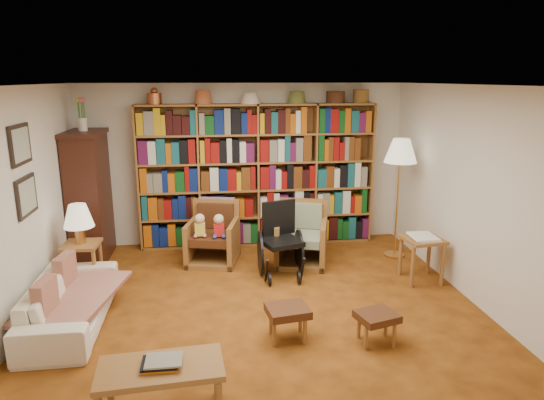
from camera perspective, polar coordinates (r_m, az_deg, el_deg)
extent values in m
plane|color=#954F16|center=(5.65, -1.27, -12.90)|extent=(5.00, 5.00, 0.00)
plane|color=white|center=(5.04, -1.43, 13.34)|extent=(5.00, 5.00, 0.00)
plane|color=silver|center=(7.64, -3.33, 4.18)|extent=(5.00, 0.00, 5.00)
plane|color=silver|center=(2.88, 4.03, -13.16)|extent=(5.00, 0.00, 5.00)
plane|color=silver|center=(5.54, -28.00, -1.32)|extent=(0.00, 5.00, 5.00)
plane|color=silver|center=(6.00, 23.15, 0.27)|extent=(0.00, 5.00, 5.00)
cube|color=olive|center=(7.53, -1.70, 2.88)|extent=(3.60, 0.30, 2.20)
cube|color=#3E1D11|center=(7.41, -20.66, 0.20)|extent=(0.45, 0.90, 1.80)
cube|color=#3E1D11|center=(7.26, -21.30, 7.34)|extent=(0.50, 0.95, 0.06)
cylinder|color=white|center=(7.25, -21.39, 8.28)|extent=(0.12, 0.12, 0.18)
cube|color=black|center=(5.70, -27.54, 5.80)|extent=(0.03, 0.52, 0.42)
cube|color=gray|center=(5.69, -27.39, 5.81)|extent=(0.01, 0.44, 0.34)
cube|color=black|center=(5.79, -26.92, 0.42)|extent=(0.03, 0.52, 0.42)
cube|color=gray|center=(5.78, -26.78, 0.42)|extent=(0.01, 0.44, 0.34)
imported|color=#F0E4CB|center=(5.71, -22.59, -10.91)|extent=(1.77, 0.71, 0.52)
cube|color=beige|center=(5.68, -22.14, -10.53)|extent=(1.01, 1.51, 0.04)
cube|color=maroon|center=(5.98, -23.13, -7.82)|extent=(0.17, 0.38, 0.37)
cube|color=maroon|center=(5.36, -25.11, -10.56)|extent=(0.15, 0.38, 0.37)
cube|color=olive|center=(6.50, -21.53, -4.92)|extent=(0.45, 0.45, 0.04)
cylinder|color=olive|center=(6.48, -23.21, -7.86)|extent=(0.05, 0.05, 0.54)
cylinder|color=olive|center=(6.39, -20.12, -7.87)|extent=(0.05, 0.05, 0.54)
cylinder|color=olive|center=(6.80, -22.42, -6.76)|extent=(0.05, 0.05, 0.54)
cylinder|color=olive|center=(6.71, -19.48, -6.75)|extent=(0.05, 0.05, 0.54)
cylinder|color=gold|center=(6.46, -21.63, -3.90)|extent=(0.12, 0.12, 0.20)
cone|color=beige|center=(6.39, -21.84, -1.73)|extent=(0.37, 0.37, 0.28)
cube|color=olive|center=(7.06, -6.93, -6.96)|extent=(0.82, 0.85, 0.08)
cube|color=olive|center=(6.98, -9.53, -5.00)|extent=(0.22, 0.71, 0.61)
cube|color=olive|center=(6.98, -4.46, -4.84)|extent=(0.22, 0.71, 0.61)
cube|color=olive|center=(7.24, -7.05, -3.19)|extent=(0.68, 0.23, 0.85)
cube|color=#512715|center=(6.92, -7.01, -4.41)|extent=(0.65, 0.70, 0.11)
cube|color=#512715|center=(7.12, -7.09, -1.82)|extent=(0.54, 0.21, 0.36)
cube|color=#C83568|center=(7.20, -7.11, -1.16)|extent=(0.53, 0.17, 0.38)
cube|color=olive|center=(6.99, 3.45, -7.12)|extent=(0.86, 0.88, 0.08)
cube|color=olive|center=(6.84, 0.90, -5.15)|extent=(0.26, 0.71, 0.62)
cube|color=olive|center=(6.96, 6.03, -4.90)|extent=(0.26, 0.71, 0.62)
cube|color=olive|center=(7.16, 3.02, -3.24)|extent=(0.69, 0.26, 0.87)
cube|color=#96A281|center=(6.84, 3.54, -4.50)|extent=(0.68, 0.73, 0.12)
cube|color=#96A281|center=(7.03, 3.14, -1.83)|extent=(0.55, 0.24, 0.37)
cube|color=black|center=(6.40, 1.07, -4.95)|extent=(0.60, 0.60, 0.06)
cube|color=black|center=(6.54, 0.79, -2.11)|extent=(0.47, 0.20, 0.48)
cylinder|color=black|center=(6.53, -1.37, -6.23)|extent=(0.03, 0.59, 0.59)
cylinder|color=black|center=(6.60, 3.21, -6.02)|extent=(0.03, 0.59, 0.59)
cylinder|color=black|center=(6.25, -0.29, -9.29)|extent=(0.03, 0.17, 0.17)
cylinder|color=black|center=(6.30, 3.19, -9.10)|extent=(0.03, 0.17, 0.17)
cylinder|color=gold|center=(7.48, 14.16, -6.27)|extent=(0.29, 0.29, 0.03)
cylinder|color=gold|center=(7.26, 14.50, -0.93)|extent=(0.03, 0.03, 1.47)
cone|color=beige|center=(7.10, 14.92, 5.64)|extent=(0.46, 0.46, 0.34)
cube|color=olive|center=(6.52, 17.30, -4.45)|extent=(0.52, 0.52, 0.04)
cylinder|color=olive|center=(6.37, 16.21, -7.59)|extent=(0.05, 0.05, 0.54)
cylinder|color=olive|center=(6.54, 19.42, -7.29)|extent=(0.05, 0.05, 0.54)
cylinder|color=olive|center=(6.71, 14.88, -6.38)|extent=(0.05, 0.05, 0.54)
cylinder|color=olive|center=(6.87, 17.96, -6.13)|extent=(0.05, 0.05, 0.54)
cube|color=white|center=(6.51, 17.33, -4.15)|extent=(0.34, 0.41, 0.03)
cube|color=#512715|center=(4.98, 1.86, -12.91)|extent=(0.46, 0.41, 0.08)
cylinder|color=olive|center=(4.93, 0.25, -15.46)|extent=(0.04, 0.04, 0.27)
cylinder|color=olive|center=(4.98, 3.89, -15.21)|extent=(0.04, 0.04, 0.27)
cylinder|color=olive|center=(5.15, -0.12, -14.12)|extent=(0.04, 0.04, 0.27)
cylinder|color=olive|center=(5.19, 3.35, -13.89)|extent=(0.04, 0.04, 0.27)
cube|color=#512715|center=(5.03, 12.25, -13.24)|extent=(0.45, 0.41, 0.08)
cylinder|color=olive|center=(4.97, 11.00, -15.65)|extent=(0.04, 0.04, 0.25)
cylinder|color=olive|center=(5.06, 14.16, -15.26)|extent=(0.04, 0.04, 0.25)
cylinder|color=olive|center=(5.16, 10.19, -14.43)|extent=(0.04, 0.04, 0.25)
cylinder|color=olive|center=(5.24, 13.24, -14.09)|extent=(0.04, 0.04, 0.25)
cube|color=olive|center=(4.04, -12.96, -18.76)|extent=(0.99, 0.55, 0.05)
cylinder|color=olive|center=(4.38, -18.56, -19.63)|extent=(0.06, 0.06, 0.38)
cylinder|color=olive|center=(4.29, -6.41, -19.66)|extent=(0.06, 0.06, 0.38)
cube|color=brown|center=(4.01, -13.00, -18.14)|extent=(0.30, 0.24, 0.05)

